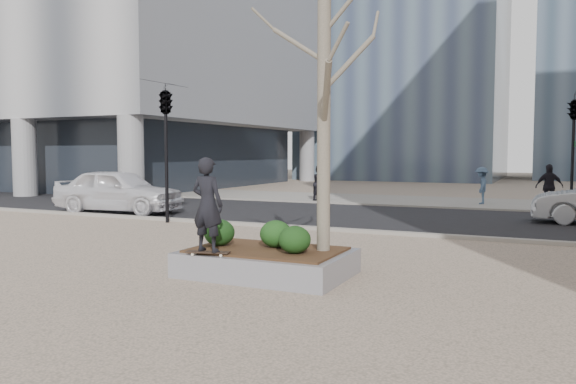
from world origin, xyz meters
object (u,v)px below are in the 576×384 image
at_px(skateboarder, 207,205).
at_px(police_car, 119,191).
at_px(planter, 267,263).
at_px(skateboard, 208,254).

height_order(skateboarder, police_car, skateboarder).
xyz_separation_m(planter, police_car, (-9.86, 7.11, 0.62)).
bearing_deg(skateboard, planter, 36.33).
xyz_separation_m(skateboarder, police_car, (-9.14, 7.99, -0.51)).
distance_m(planter, skateboard, 1.17).
relative_size(skateboarder, police_car, 0.34).
bearing_deg(police_car, skateboarder, -137.25).
bearing_deg(skateboarder, planter, -127.29).
height_order(planter, police_car, police_car).
bearing_deg(skateboard, police_car, 124.46).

